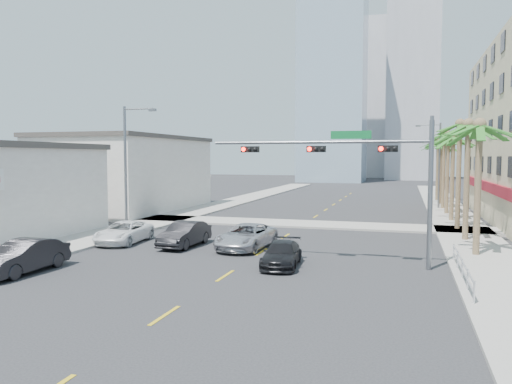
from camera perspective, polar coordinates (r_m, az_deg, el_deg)
ground at (r=19.66m, az=-7.67°, el=-12.10°), size 260.00×260.00×0.00m
sidewalk_right at (r=37.80m, az=22.93°, el=-4.48°), size 4.00×120.00×0.15m
sidewalk_left at (r=42.49m, az=-11.29°, el=-3.33°), size 4.00×120.00×0.15m
sidewalk_cross at (r=40.33m, az=5.37°, el=-3.66°), size 80.00×4.00×0.15m
building_left_far at (r=52.85m, az=-14.45°, el=1.88°), size 11.00×18.00×7.20m
tower_far_left at (r=114.81m, az=8.81°, el=13.26°), size 14.00×14.00×48.00m
tower_far_right at (r=129.54m, az=17.52°, el=14.75°), size 12.00×12.00×60.00m
tower_far_center at (r=143.45m, az=12.49°, el=10.14°), size 16.00×16.00×42.00m
traffic_signal_mast at (r=25.23m, az=12.05°, el=3.05°), size 11.12×0.54×7.20m
palm_tree_0 at (r=29.47m, az=24.20°, el=6.85°), size 4.80×4.80×7.80m
palm_tree_1 at (r=34.65m, az=23.10°, el=6.98°), size 4.80×4.80×8.16m
palm_tree_2 at (r=39.83m, az=22.28°, el=7.07°), size 4.80×4.80×8.52m
palm_tree_3 at (r=44.98m, az=21.62°, el=5.82°), size 4.80×4.80×7.80m
palm_tree_4 at (r=50.17m, az=21.13°, el=6.01°), size 4.80×4.80×8.16m
palm_tree_5 at (r=55.37m, az=20.72°, el=6.17°), size 4.80×4.80×8.52m
palm_tree_6 at (r=60.53m, az=20.37°, el=5.31°), size 4.80×4.80×7.80m
palm_tree_7 at (r=65.73m, az=20.09°, el=5.50°), size 4.80×4.80×8.16m
streetlight_left at (r=36.44m, az=-14.43°, el=3.27°), size 2.55×0.25×9.00m
streetlight_right at (r=55.28m, az=20.03°, el=3.37°), size 2.55×0.25×9.00m
guardrail at (r=23.80m, az=22.50°, el=-7.87°), size 0.08×8.08×1.00m
car_parked_mid at (r=26.04m, az=-25.02°, el=-6.70°), size 1.73×4.74×1.55m
car_parked_far at (r=32.81m, az=-14.85°, el=-4.47°), size 2.60×5.05×1.36m
car_lane_left at (r=30.82m, az=-8.15°, el=-4.79°), size 1.77×4.61×1.50m
car_lane_center at (r=29.76m, az=-1.12°, el=-5.10°), size 2.87×5.47×1.47m
car_lane_right at (r=25.09m, az=2.96°, el=-7.11°), size 2.08×4.33×1.22m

